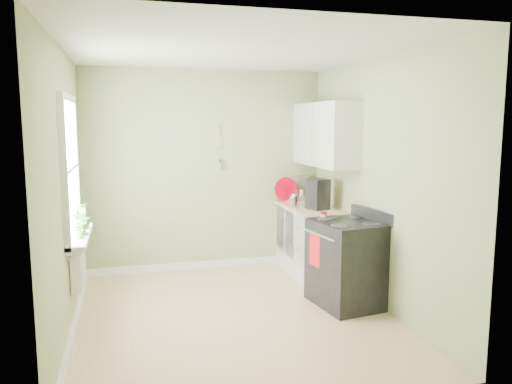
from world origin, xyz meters
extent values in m
cube|color=tan|center=(0.00, 0.00, -0.01)|extent=(3.20, 3.60, 0.02)
cube|color=white|center=(0.00, 0.00, 2.71)|extent=(3.20, 3.60, 0.02)
cube|color=#9CA671|center=(0.00, 1.81, 1.35)|extent=(3.20, 0.02, 2.70)
cube|color=#9CA671|center=(-1.61, 0.00, 1.35)|extent=(0.02, 3.60, 2.70)
cube|color=#9CA671|center=(1.61, 0.00, 1.35)|extent=(0.02, 3.60, 2.70)
cube|color=white|center=(1.30, 1.00, 0.43)|extent=(0.60, 1.60, 0.87)
cube|color=#D6B782|center=(1.29, 1.00, 0.89)|extent=(0.64, 1.60, 0.04)
cube|color=white|center=(1.43, 1.10, 1.85)|extent=(0.35, 1.40, 0.80)
cube|color=white|center=(-1.59, 0.30, 1.55)|extent=(0.02, 1.00, 1.30)
cube|color=white|center=(-1.57, 0.30, 2.24)|extent=(0.06, 1.14, 0.07)
cube|color=white|center=(-1.57, 0.30, 0.86)|extent=(0.06, 1.14, 0.07)
cube|color=white|center=(-1.57, 0.30, 1.55)|extent=(0.04, 1.00, 0.04)
cube|color=white|center=(-1.51, 0.30, 0.88)|extent=(0.18, 1.14, 0.04)
cube|color=white|center=(-1.54, 0.25, 0.55)|extent=(0.12, 0.50, 0.35)
cylinder|color=#D6B782|center=(0.20, 1.78, 1.88)|extent=(0.02, 0.02, 0.10)
cylinder|color=silver|center=(0.20, 1.78, 1.76)|extent=(0.01, 0.01, 0.16)
cylinder|color=silver|center=(0.20, 1.78, 1.42)|extent=(0.01, 0.14, 0.14)
cube|color=black|center=(1.27, 0.03, 0.45)|extent=(0.76, 0.85, 0.91)
cube|color=black|center=(1.27, 0.03, 0.92)|extent=(0.76, 0.85, 0.03)
cube|color=black|center=(1.57, 0.03, 0.99)|extent=(0.17, 0.77, 0.14)
cylinder|color=#B2B2B7|center=(0.94, 0.03, 0.80)|extent=(0.11, 0.62, 0.02)
cube|color=#B01414|center=(0.94, 0.13, 0.62)|extent=(0.05, 0.22, 0.38)
cube|color=#B2B2B7|center=(1.36, 1.72, 0.95)|extent=(0.25, 0.32, 0.08)
cube|color=#B2B2B7|center=(1.36, 1.85, 1.09)|extent=(0.13, 0.10, 0.21)
cube|color=#B2B2B7|center=(1.36, 1.74, 1.21)|extent=(0.19, 0.31, 0.10)
sphere|color=#B2B2B7|center=(1.36, 1.85, 1.24)|extent=(0.12, 0.12, 0.12)
cylinder|color=silver|center=(1.36, 1.66, 1.01)|extent=(0.17, 0.17, 0.14)
cylinder|color=silver|center=(1.05, 1.20, 0.98)|extent=(0.10, 0.10, 0.14)
cone|color=silver|center=(1.05, 1.20, 1.07)|extent=(0.10, 0.10, 0.04)
cylinder|color=silver|center=(0.98, 1.20, 1.00)|extent=(0.10, 0.04, 0.07)
cube|color=black|center=(1.29, 0.97, 1.10)|extent=(0.28, 0.30, 0.38)
cylinder|color=black|center=(1.26, 0.97, 0.99)|extent=(0.12, 0.12, 0.13)
cylinder|color=#AF0016|center=(1.12, 1.72, 1.08)|extent=(0.34, 0.10, 0.33)
cylinder|color=tan|center=(1.10, 0.30, 0.95)|extent=(0.07, 0.07, 0.07)
cylinder|color=#AF0016|center=(1.10, 0.30, 0.99)|extent=(0.08, 0.08, 0.01)
imported|color=#357027|center=(-1.50, 0.09, 1.04)|extent=(0.17, 0.15, 0.28)
imported|color=#357027|center=(-1.50, 0.24, 1.04)|extent=(0.17, 0.19, 0.27)
imported|color=#357027|center=(-1.50, 0.55, 1.04)|extent=(0.22, 0.22, 0.28)
camera|label=1|loc=(-1.05, -4.85, 2.01)|focal=35.00mm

